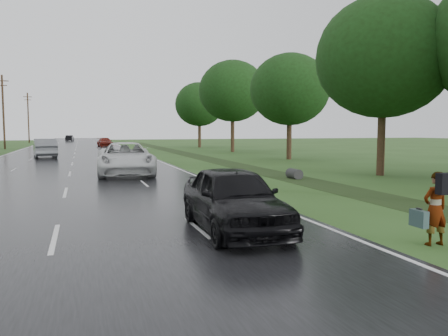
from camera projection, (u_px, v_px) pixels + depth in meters
ground at (55, 240)px, 10.36m from camera, size 220.00×220.00×0.00m
road at (75, 151)px, 52.95m from camera, size 14.00×180.00×0.04m
edge_stripe_east at (132, 150)px, 55.04m from camera, size 0.12×180.00×0.01m
edge_stripe_west at (14, 152)px, 50.84m from camera, size 0.12×180.00×0.01m
center_line at (75, 151)px, 52.94m from camera, size 0.12×180.00×0.01m
drainage_ditch at (238, 165)px, 31.64m from camera, size 2.20×120.00×0.56m
utility_pole_far at (3, 111)px, 59.10m from camera, size 1.60×0.26×10.00m
utility_pole_distant at (28, 117)px, 87.49m from camera, size 1.60×0.26×10.00m
tree_east_b at (384, 57)px, 24.53m from camera, size 7.60×7.60×10.11m
tree_east_c at (290, 89)px, 38.20m from camera, size 7.00×7.00×9.29m
tree_east_d at (233, 91)px, 51.24m from camera, size 8.00×8.00×10.76m
tree_east_f at (199, 104)px, 64.46m from camera, size 7.20×7.20×9.62m
pedestrian at (435, 208)px, 9.79m from camera, size 0.75×0.69×1.68m
white_pickup at (125, 159)px, 25.02m from camera, size 3.42×6.82×1.85m
dark_sedan at (234, 198)px, 11.10m from camera, size 2.09×4.90×1.65m
silver_sedan at (45, 148)px, 40.31m from camera, size 2.56×5.55×1.76m
far_car_red at (105, 142)px, 67.31m from camera, size 2.42×4.88×1.36m
far_car_dark at (70, 138)px, 98.43m from camera, size 1.87×4.26×1.36m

